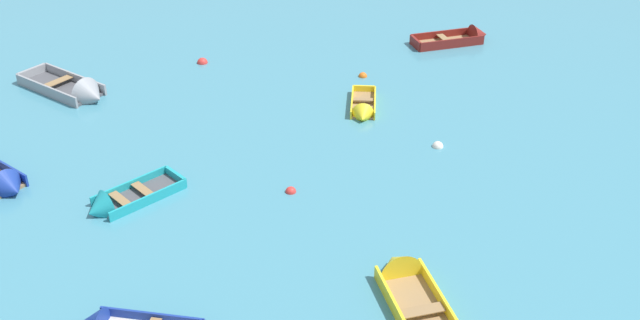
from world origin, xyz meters
The scene contains 9 objects.
rowboat_yellow_midfield_left centered at (2.41, 25.78, 0.15)m, with size 1.65×2.94×0.88m.
rowboat_turquoise_center centered at (-6.91, 21.10, 0.16)m, with size 3.36×2.68×1.10m.
rowboat_maroon_far_right centered at (9.12, 32.16, 0.20)m, with size 3.89×1.54×1.10m.
rowboat_grey_back_row_center centered at (-8.61, 29.61, 0.21)m, with size 4.09×4.28×1.39m.
rowboat_yellow_cluster_outer centered at (0.96, 15.46, 0.19)m, with size 1.54×4.17×1.22m.
mooring_buoy_trailing centered at (4.43, 22.73, 0.00)m, with size 0.41×0.41×0.41m, color silver.
mooring_buoy_near_foreground centered at (-1.30, 20.88, 0.00)m, with size 0.36×0.36×0.36m, color red.
mooring_buoy_central centered at (3.30, 29.23, 0.00)m, with size 0.38×0.38×0.38m, color orange.
mooring_buoy_between_boats_right centered at (-3.45, 32.13, 0.00)m, with size 0.48×0.48×0.48m, color red.
Camera 1 is at (-4.38, 1.18, 13.19)m, focal length 40.84 mm.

